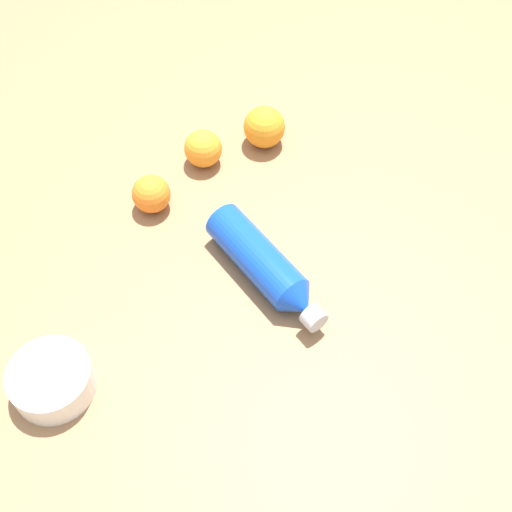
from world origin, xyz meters
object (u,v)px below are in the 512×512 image
(orange_1, at_px, (151,194))
(orange_0, at_px, (203,149))
(water_bottle, at_px, (264,265))
(ceramic_bowl, at_px, (52,380))
(orange_2, at_px, (264,127))

(orange_1, bearing_deg, orange_0, 114.48)
(water_bottle, height_order, orange_0, orange_0)
(orange_1, bearing_deg, ceramic_bowl, -45.50)
(orange_1, xyz_separation_m, orange_2, (-0.05, 0.25, 0.01))
(orange_0, xyz_separation_m, orange_1, (0.06, -0.13, -0.00))
(water_bottle, distance_m, orange_1, 0.25)
(water_bottle, relative_size, ceramic_bowl, 2.16)
(orange_0, xyz_separation_m, orange_2, (0.01, 0.12, 0.00))
(water_bottle, height_order, orange_1, same)
(water_bottle, distance_m, orange_0, 0.29)
(orange_0, bearing_deg, ceramic_bowl, -51.00)
(ceramic_bowl, bearing_deg, water_bottle, 94.68)
(orange_0, height_order, ceramic_bowl, orange_0)
(orange_0, bearing_deg, orange_1, -65.52)
(water_bottle, relative_size, orange_0, 3.71)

